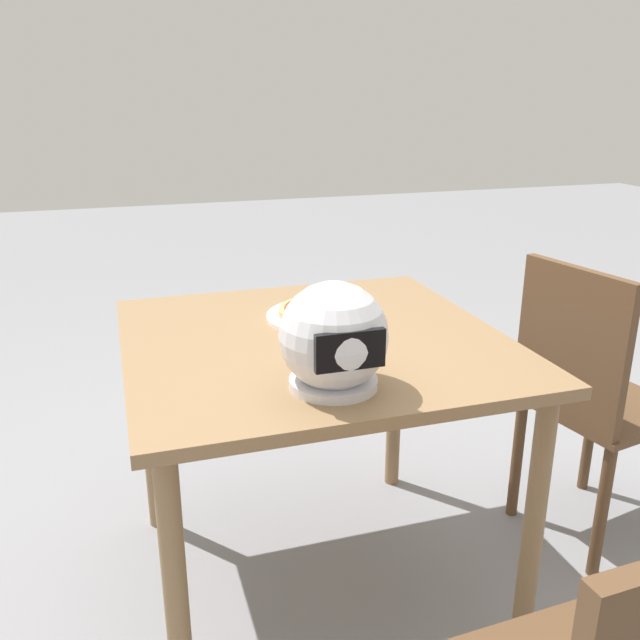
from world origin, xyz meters
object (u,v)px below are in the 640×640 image
(pizza, at_px, (326,309))
(chair_side, at_px, (587,391))
(dining_table, at_px, (314,371))
(motorcycle_helmet, at_px, (334,339))

(pizza, distance_m, chair_side, 0.84)
(dining_table, bearing_deg, pizza, -118.19)
(dining_table, height_order, chair_side, chair_side)
(pizza, relative_size, motorcycle_helmet, 1.12)
(chair_side, bearing_deg, pizza, -13.35)
(motorcycle_helmet, distance_m, chair_side, 1.00)
(dining_table, relative_size, motorcycle_helmet, 4.13)
(pizza, bearing_deg, motorcycle_helmet, 74.31)
(dining_table, height_order, motorcycle_helmet, motorcycle_helmet)
(chair_side, bearing_deg, motorcycle_helmet, 16.55)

